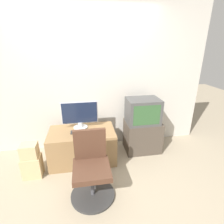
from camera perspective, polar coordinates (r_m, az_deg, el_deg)
name	(u,v)px	position (r m, az deg, el deg)	size (l,w,h in m)	color
ground_plane	(94,195)	(2.58, -5.93, -25.28)	(12.00, 12.00, 0.00)	tan
wall_back	(86,79)	(3.15, -8.59, 10.69)	(4.40, 0.05, 2.60)	beige
desk	(83,146)	(3.03, -9.56, -10.74)	(1.07, 0.61, 0.55)	#937047
side_stand	(142,136)	(3.30, 9.83, -7.70)	(0.62, 0.46, 0.57)	#4C4238
main_monitor	(80,115)	(2.92, -10.47, -0.97)	(0.60, 0.23, 0.46)	silver
keyboard	(80,132)	(2.87, -10.43, -6.35)	(0.29, 0.12, 0.01)	#2D2D2D
mouse	(94,130)	(2.88, -6.05, -5.81)	(0.06, 0.04, 0.03)	#4C4C51
crt_tv	(143,111)	(3.06, 10.03, 0.31)	(0.56, 0.42, 0.44)	#474747
office_chair	(92,171)	(2.36, -6.68, -18.58)	(0.57, 0.57, 0.87)	#333333
cardboard_box_lower	(32,166)	(2.98, -24.57, -15.83)	(0.27, 0.21, 0.33)	#D1B27F
cardboard_box_upper	(29,151)	(2.83, -25.41, -11.40)	(0.23, 0.19, 0.21)	#D1B27F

